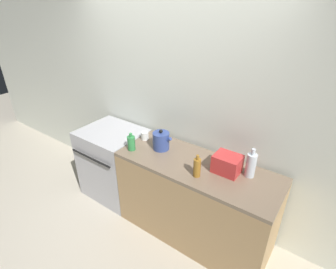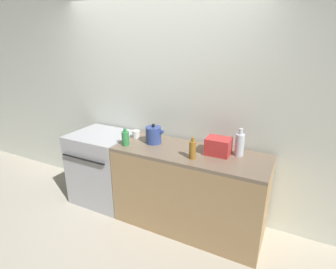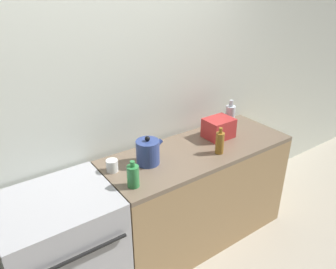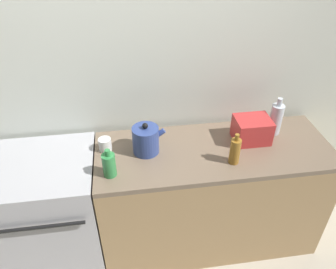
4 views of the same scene
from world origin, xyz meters
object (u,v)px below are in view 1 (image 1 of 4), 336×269
stove (114,162)px  bottle_green (131,143)px  kettle (161,141)px  toaster (227,164)px  bottle_clear (251,165)px  bottle_amber (197,167)px  cup_white (145,136)px

stove → bottle_green: (0.49, -0.16, 0.53)m
kettle → toaster: size_ratio=0.93×
bottle_clear → bottle_amber: bearing=-144.2°
stove → cup_white: size_ratio=10.15×
bottle_clear → stove: bearing=-175.8°
toaster → bottle_amber: (-0.19, -0.22, 0.01)m
stove → toaster: (1.49, 0.06, 0.54)m
bottle_clear → cup_white: (-1.22, -0.03, -0.07)m
stove → bottle_green: bearing=-18.3°
kettle → toaster: (0.75, 0.02, -0.01)m
stove → bottle_green: 0.74m
bottle_amber → cup_white: bottle_amber is taller
kettle → bottle_amber: 0.59m
toaster → kettle: bearing=-178.2°
stove → cup_white: cup_white is taller
bottle_amber → cup_white: bearing=163.1°
kettle → bottle_clear: size_ratio=0.80×
cup_white → kettle: bearing=-11.3°
bottle_green → kettle: bearing=39.4°
toaster → bottle_clear: bearing=17.5°
toaster → bottle_green: 1.02m
kettle → bottle_clear: bearing=5.2°
stove → kettle: size_ratio=4.03×
toaster → bottle_green: bottle_green is taller
bottle_clear → cup_white: bearing=-178.5°
stove → bottle_amber: bottle_amber is taller
bottle_green → bottle_amber: 0.80m
bottle_clear → bottle_green: (-1.19, -0.29, -0.04)m
bottle_green → bottle_amber: size_ratio=0.88×
bottle_clear → bottle_green: bottle_clear is taller
toaster → bottle_green: (-0.99, -0.23, -0.01)m
stove → bottle_amber: size_ratio=4.14×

